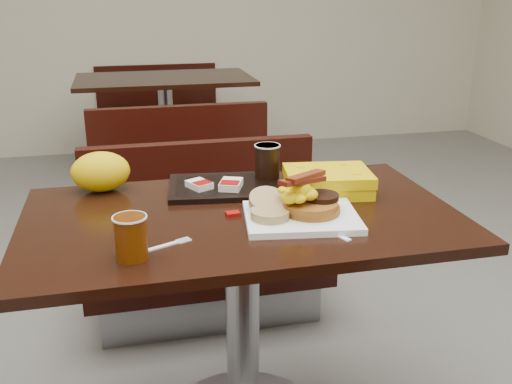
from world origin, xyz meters
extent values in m
cube|color=white|center=(0.15, -0.09, 0.76)|extent=(0.33, 0.28, 0.02)
cylinder|color=#915618|center=(0.18, -0.08, 0.78)|extent=(0.16, 0.16, 0.03)
cylinder|color=black|center=(0.21, -0.07, 0.81)|extent=(0.12, 0.12, 0.01)
ellipsoid|color=#E9BF04|center=(0.15, -0.08, 0.83)|extent=(0.11, 0.10, 0.06)
cylinder|color=tan|center=(0.06, -0.09, 0.78)|extent=(0.12, 0.12, 0.02)
cylinder|color=tan|center=(0.07, -0.03, 0.79)|extent=(0.11, 0.11, 0.06)
cylinder|color=#803904|center=(-0.31, -0.22, 0.80)|extent=(0.09, 0.09, 0.10)
cube|color=white|center=(0.19, -0.16, 0.75)|extent=(0.08, 0.17, 0.00)
cube|color=#8C0504|center=(-0.03, -0.01, 0.75)|extent=(0.04, 0.03, 0.01)
cube|color=black|center=(-0.01, 0.21, 0.76)|extent=(0.37, 0.29, 0.02)
cube|color=silver|center=(-0.09, 0.20, 0.78)|extent=(0.08, 0.09, 0.02)
cube|color=silver|center=(0.00, 0.17, 0.78)|extent=(0.09, 0.10, 0.02)
cylinder|color=black|center=(0.14, 0.25, 0.82)|extent=(0.09, 0.09, 0.11)
cube|color=#D6B003|center=(0.29, 0.11, 0.78)|extent=(0.28, 0.23, 0.07)
ellipsoid|color=yellow|center=(-0.38, 0.28, 0.81)|extent=(0.21, 0.19, 0.12)
camera|label=1|loc=(-0.30, -1.47, 1.35)|focal=40.64mm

